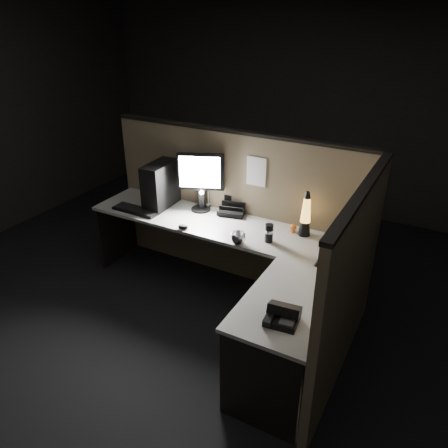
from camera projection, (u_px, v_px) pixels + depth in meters
The scene contains 17 objects.
floor at pixel (187, 322), 3.90m from camera, with size 6.00×6.00×0.00m, color black.
room_shell at pixel (179, 147), 3.18m from camera, with size 6.00×6.00×6.00m.
partition_back at pixel (236, 208), 4.30m from camera, with size 2.66×0.06×1.50m, color brown.
partition_right at pixel (349, 289), 3.08m from camera, with size 0.06×1.66×1.50m, color brown.
desk at pixel (218, 259), 3.77m from camera, with size 2.60×1.60×0.73m.
pc_tower at pixel (161, 185), 4.31m from camera, with size 0.19×0.43×0.45m, color black.
monitor at pixel (201, 176), 4.17m from camera, with size 0.43×0.21×0.57m.
keyboard at pixel (136, 210), 4.28m from camera, with size 0.49×0.16×0.02m, color black.
mouse at pixel (183, 227), 3.95m from camera, with size 0.09×0.07×0.04m, color black.
clip_lamp at pixel (205, 197), 4.28m from camera, with size 0.04×0.17×0.22m.
organizer at pixel (233, 209), 4.23m from camera, with size 0.28×0.26×0.18m.
lava_lamp at pixel (306, 217), 3.77m from camera, with size 0.11×0.11×0.41m.
travel_mug at pixel (269, 233), 3.70m from camera, with size 0.07×0.07×0.16m, color black.
steel_mug at pixel (238, 238), 3.68m from camera, with size 0.13×0.13×0.10m, color silver.
figurine at pixel (293, 227), 3.87m from camera, with size 0.06×0.06×0.06m, color orange.
pinned_paper at pixel (256, 172), 3.98m from camera, with size 0.19×0.00×0.27m, color white.
desk_phone at pixel (282, 315), 2.77m from camera, with size 0.22×0.23×0.12m.
Camera 1 is at (1.77, -2.55, 2.54)m, focal length 35.00 mm.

